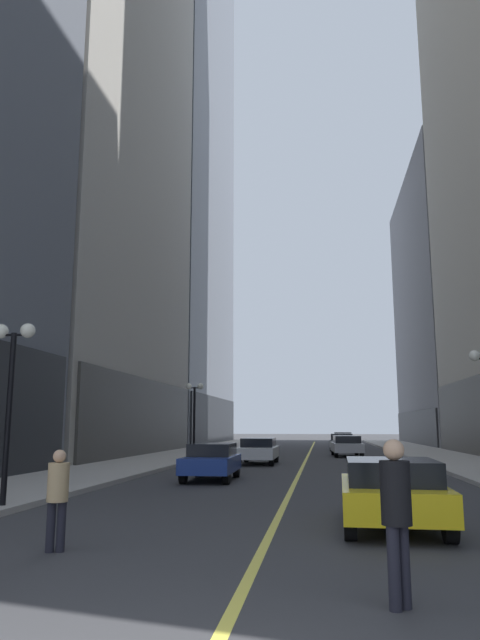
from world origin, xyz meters
name	(u,v)px	position (x,y,z in m)	size (l,w,h in m)	color
ground_plane	(307,457)	(0.00, 35.00, 0.00)	(200.00, 200.00, 0.00)	#38383A
sidewalk_left	(181,455)	(-8.25, 35.00, 0.07)	(4.50, 78.00, 0.15)	#ADA8A0
sidewalk_right	(442,457)	(8.25, 35.00, 0.07)	(4.50, 78.00, 0.15)	#ADA8A0
lane_centre_stripe	(307,457)	(0.00, 35.00, 0.00)	(0.16, 70.00, 0.01)	#E5D64C
building_left_mid	(66,105)	(-17.37, 34.50, 25.48)	(13.94, 24.00, 51.12)	#A8A399
building_left_far	(159,91)	(-17.83, 60.00, 42.18)	(14.85, 26.00, 84.52)	slate
building_right_far	(458,308)	(15.50, 60.00, 14.20)	(10.20, 26.00, 28.53)	gray
car_yellow	(392,490)	(2.32, 8.68, 0.72)	(2.02, 4.12, 1.32)	yellow
car_blue	(212,460)	(-3.05, 18.20, 0.72)	(1.81, 4.07, 1.32)	navy
car_white	(258,450)	(-2.34, 27.61, 0.72)	(1.87, 4.27, 1.32)	silver
car_silver	(347,445)	(2.52, 35.82, 0.72)	(2.02, 4.72, 1.32)	#B7B7BC
car_grey	(342,441)	(2.49, 44.60, 0.72)	(1.98, 4.20, 1.32)	slate
car_maroon	(343,439)	(2.88, 54.71, 0.72)	(1.81, 4.21, 1.32)	maroon
pedestrian_in_black_coat	(396,508)	(1.81, 3.47, 1.07)	(0.48, 0.48, 1.82)	black
pedestrian_in_tan_trench	(58,492)	(-3.24, 5.74, 0.92)	(0.43, 0.43, 1.59)	black
street_lamp_left_near	(12,372)	(-6.40, 9.73, 3.26)	(1.06, 0.36, 4.43)	black
street_lamp_left_far	(194,403)	(-6.40, 30.47, 3.26)	(1.06, 0.36, 4.43)	black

